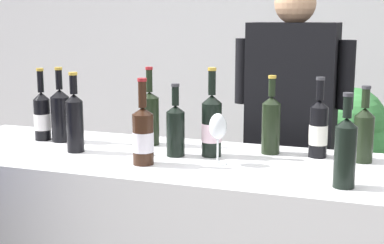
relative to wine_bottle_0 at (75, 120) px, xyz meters
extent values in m
cube|color=white|center=(0.39, 2.65, 0.27)|extent=(8.00, 0.10, 2.80)
cylinder|color=black|center=(0.00, 0.00, -0.03)|extent=(0.07, 0.07, 0.21)
cone|color=black|center=(0.00, 0.00, 0.09)|extent=(0.07, 0.07, 0.03)
cylinder|color=black|center=(0.00, 0.00, 0.15)|extent=(0.03, 0.03, 0.08)
cylinder|color=#B79333|center=(0.00, 0.00, 0.19)|extent=(0.04, 0.04, 0.01)
cylinder|color=black|center=(-0.17, 0.15, -0.03)|extent=(0.08, 0.08, 0.20)
cone|color=black|center=(-0.17, 0.15, 0.09)|extent=(0.08, 0.08, 0.03)
cylinder|color=black|center=(-0.17, 0.15, 0.15)|extent=(0.03, 0.03, 0.09)
cylinder|color=#B79333|center=(-0.17, 0.15, 0.20)|extent=(0.03, 0.03, 0.01)
cylinder|color=black|center=(0.56, 0.12, -0.03)|extent=(0.08, 0.08, 0.22)
cone|color=black|center=(0.56, 0.12, 0.10)|extent=(0.08, 0.08, 0.03)
cylinder|color=black|center=(0.56, 0.12, 0.17)|extent=(0.03, 0.03, 0.10)
cylinder|color=#B79333|center=(0.56, 0.12, 0.22)|extent=(0.04, 0.04, 0.01)
cylinder|color=silver|center=(0.56, 0.12, -0.04)|extent=(0.08, 0.08, 0.08)
cylinder|color=black|center=(0.42, 0.07, -0.04)|extent=(0.07, 0.07, 0.18)
cone|color=black|center=(0.42, 0.07, 0.06)|extent=(0.07, 0.07, 0.03)
cylinder|color=black|center=(0.42, 0.07, 0.11)|extent=(0.03, 0.03, 0.08)
cylinder|color=#333338|center=(0.42, 0.07, 0.16)|extent=(0.03, 0.03, 0.01)
cylinder|color=black|center=(1.15, 0.22, -0.04)|extent=(0.08, 0.08, 0.18)
cone|color=black|center=(1.15, 0.22, 0.06)|extent=(0.08, 0.08, 0.03)
cylinder|color=black|center=(1.15, 0.22, 0.12)|extent=(0.03, 0.03, 0.07)
cylinder|color=#333338|center=(1.15, 0.22, 0.16)|extent=(0.04, 0.04, 0.01)
cylinder|color=black|center=(0.78, 0.24, -0.03)|extent=(0.08, 0.08, 0.21)
cone|color=black|center=(0.78, 0.24, 0.09)|extent=(0.08, 0.08, 0.03)
cylinder|color=black|center=(0.78, 0.24, 0.14)|extent=(0.03, 0.03, 0.07)
cylinder|color=#B79333|center=(0.78, 0.24, 0.18)|extent=(0.03, 0.03, 0.01)
cylinder|color=black|center=(0.97, 0.24, -0.03)|extent=(0.07, 0.07, 0.20)
cone|color=black|center=(0.97, 0.24, 0.08)|extent=(0.07, 0.07, 0.03)
cylinder|color=black|center=(0.97, 0.24, 0.14)|extent=(0.03, 0.03, 0.08)
cylinder|color=#333338|center=(0.97, 0.24, 0.18)|extent=(0.04, 0.04, 0.01)
cylinder|color=silver|center=(0.97, 0.24, -0.04)|extent=(0.08, 0.08, 0.08)
cylinder|color=black|center=(0.24, 0.22, -0.03)|extent=(0.08, 0.08, 0.21)
cone|color=black|center=(0.24, 0.22, 0.09)|extent=(0.08, 0.08, 0.03)
cylinder|color=black|center=(0.24, 0.22, 0.15)|extent=(0.03, 0.03, 0.10)
cylinder|color=maroon|center=(0.24, 0.22, 0.20)|extent=(0.03, 0.03, 0.01)
cylinder|color=black|center=(0.35, -0.09, -0.04)|extent=(0.08, 0.08, 0.20)
cone|color=black|center=(0.35, -0.09, 0.07)|extent=(0.08, 0.08, 0.03)
cylinder|color=black|center=(0.35, -0.09, 0.14)|extent=(0.03, 0.03, 0.10)
cylinder|color=maroon|center=(0.35, -0.09, 0.19)|extent=(0.04, 0.04, 0.01)
cylinder|color=silver|center=(0.35, -0.09, -0.05)|extent=(0.08, 0.08, 0.08)
cylinder|color=black|center=(-0.26, 0.15, -0.04)|extent=(0.07, 0.07, 0.19)
cone|color=black|center=(-0.26, 0.15, 0.07)|extent=(0.07, 0.07, 0.03)
cylinder|color=black|center=(-0.26, 0.15, 0.13)|extent=(0.03, 0.03, 0.10)
cylinder|color=#B79333|center=(-0.26, 0.15, 0.19)|extent=(0.03, 0.03, 0.01)
cylinder|color=white|center=(-0.26, 0.15, -0.05)|extent=(0.08, 0.08, 0.07)
cylinder|color=black|center=(1.10, -0.14, -0.03)|extent=(0.07, 0.07, 0.21)
cone|color=black|center=(1.10, -0.14, 0.09)|extent=(0.07, 0.07, 0.03)
cylinder|color=black|center=(1.10, -0.14, 0.14)|extent=(0.03, 0.03, 0.07)
cylinder|color=#333338|center=(1.10, -0.14, 0.18)|extent=(0.03, 0.03, 0.01)
cylinder|color=silver|center=(0.62, 0.01, -0.13)|extent=(0.07, 0.07, 0.00)
cylinder|color=silver|center=(0.62, 0.01, -0.08)|extent=(0.01, 0.01, 0.10)
ellipsoid|color=silver|center=(0.62, 0.01, 0.01)|extent=(0.07, 0.07, 0.10)
ellipsoid|color=maroon|center=(0.62, 0.01, 0.00)|extent=(0.05, 0.05, 0.04)
cube|color=black|center=(0.79, 0.68, -0.68)|extent=(0.38, 0.25, 0.90)
cube|color=black|center=(0.79, 0.68, 0.08)|extent=(0.42, 0.25, 0.63)
sphere|color=tan|center=(0.79, 0.68, 0.48)|extent=(0.20, 0.20, 0.20)
cylinder|color=black|center=(1.04, 0.68, 0.16)|extent=(0.08, 0.08, 0.32)
cylinder|color=black|center=(0.55, 0.69, 0.16)|extent=(0.08, 0.08, 0.32)
sphere|color=#387F3D|center=(1.22, 1.44, -0.45)|extent=(0.40, 0.40, 0.40)
sphere|color=#387F3D|center=(1.09, 1.22, -0.33)|extent=(0.38, 0.38, 0.38)
sphere|color=#387F3D|center=(1.18, 1.25, -0.51)|extent=(0.44, 0.44, 0.44)
sphere|color=#387F3D|center=(1.04, 1.44, -0.20)|extent=(0.41, 0.41, 0.41)
sphere|color=#387F3D|center=(1.06, 1.24, -0.18)|extent=(0.34, 0.34, 0.34)
sphere|color=#387F3D|center=(1.09, 1.26, -0.38)|extent=(0.42, 0.42, 0.42)
cylinder|color=#4C3823|center=(1.13, 1.34, -0.56)|extent=(0.05, 0.05, 0.60)
camera|label=1|loc=(1.20, -1.98, 0.43)|focal=51.96mm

